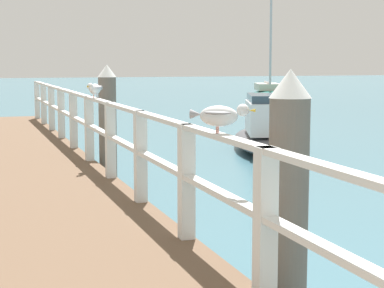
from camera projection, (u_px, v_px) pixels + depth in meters
pier_railing at (99, 126)px, 9.20m from camera, size 0.12×17.25×0.97m
dock_piling_near at (288, 205)px, 4.62m from camera, size 0.29×0.29×1.90m
dock_piling_far at (108, 124)px, 10.53m from camera, size 0.29×0.29×1.90m
seagull_foreground at (220, 115)px, 4.77m from camera, size 0.42×0.30×0.21m
seagull_background at (95, 88)px, 9.35m from camera, size 0.29×0.43×0.21m
boat_0 at (269, 97)px, 28.96m from camera, size 3.19×5.42×6.77m
boat_2 at (267, 132)px, 14.52m from camera, size 2.83×4.66×1.25m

